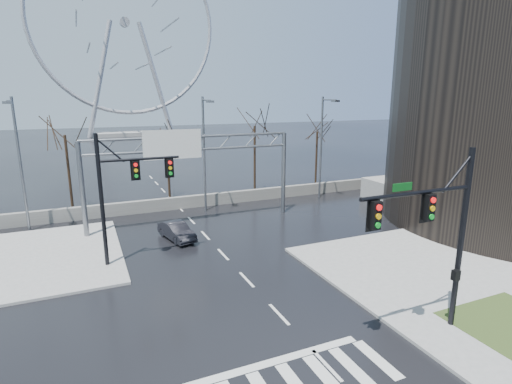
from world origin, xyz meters
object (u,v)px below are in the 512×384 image
sign_gantry (188,161)px  car (177,231)px  signal_mast_near (440,227)px  ferris_wheel (125,30)px  signal_mast_far (121,187)px

sign_gantry → car: 5.69m
signal_mast_near → car: (-7.24, 16.06, -4.25)m
ferris_wheel → signal_mast_far: bearing=-97.2°
signal_mast_far → car: (3.77, 3.06, -4.21)m
ferris_wheel → car: 87.10m
sign_gantry → ferris_wheel: bearing=86.2°
signal_mast_near → sign_gantry: size_ratio=0.49×
ferris_wheel → car: ferris_wheel is taller
ferris_wheel → signal_mast_near: bearing=-89.9°
signal_mast_far → ferris_wheel: size_ratio=0.16×
signal_mast_near → sign_gantry: 19.79m
sign_gantry → ferris_wheel: size_ratio=0.32×
signal_mast_near → signal_mast_far: same height
signal_mast_near → signal_mast_far: bearing=130.3°
signal_mast_far → car: size_ratio=2.11×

